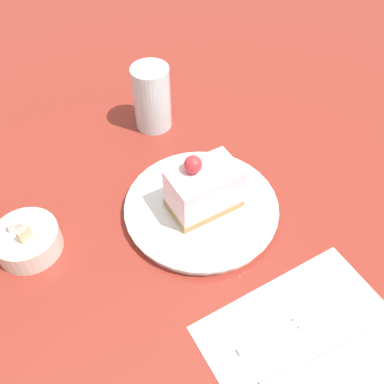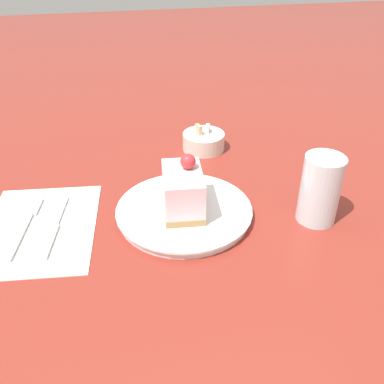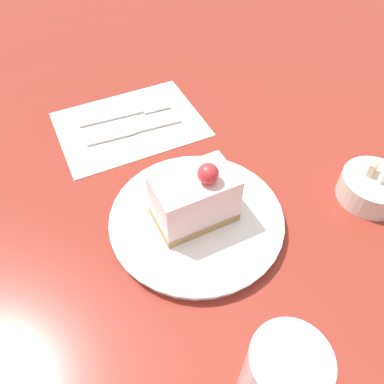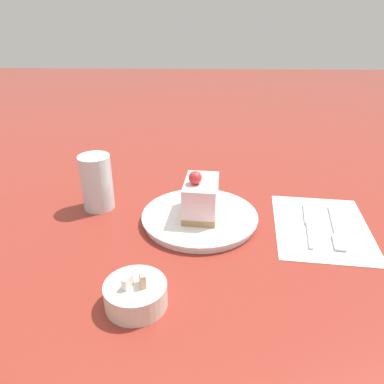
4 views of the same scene
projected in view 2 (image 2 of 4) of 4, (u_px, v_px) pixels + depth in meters
ground_plane at (194, 227)px, 0.74m from camera, size 4.00×4.00×0.00m
plate at (184, 211)px, 0.76m from camera, size 0.24×0.24×0.02m
cake_slice at (183, 190)px, 0.73m from camera, size 0.08×0.11×0.10m
napkin at (40, 227)px, 0.74m from camera, size 0.21×0.27×0.00m
fork at (27, 221)px, 0.75m from camera, size 0.05×0.17×0.00m
knife at (53, 231)px, 0.72m from camera, size 0.04×0.17×0.00m
sugar_bowl at (204, 141)px, 0.97m from camera, size 0.10×0.10×0.06m
drinking_glass at (320, 189)px, 0.73m from camera, size 0.07×0.07×0.12m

